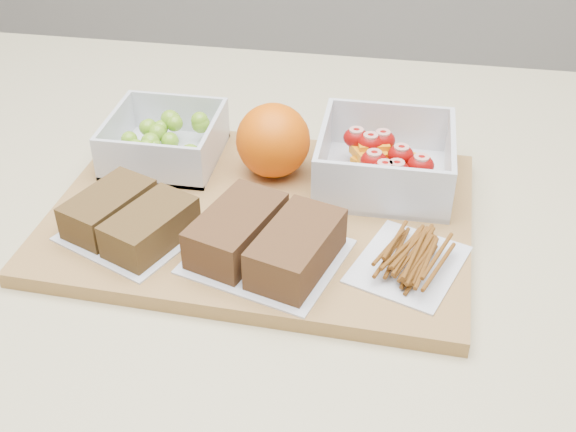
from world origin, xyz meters
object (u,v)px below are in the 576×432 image
Objects in this scene: pretzel_bag at (409,255)px; sandwich_bag_left at (130,219)px; sandwich_bag_center at (266,240)px; orange at (273,140)px; cutting_board at (262,215)px; fruit_container at (384,163)px; grape_container at (167,141)px.

sandwich_bag_left is at bearing 179.39° from pretzel_bag.
orange is at bearing 98.20° from sandwich_bag_center.
sandwich_bag_left is 0.92× the size of sandwich_bag_center.
pretzel_bag is at bearing -0.61° from sandwich_bag_left.
orange is 0.49× the size of sandwich_bag_center.
fruit_container reaches higher than cutting_board.
cutting_board is at bearing 156.61° from pretzel_bag.
fruit_container is 0.27m from sandwich_bag_left.
pretzel_bag is at bearing -21.18° from cutting_board.
sandwich_bag_center reaches higher than pretzel_bag.
sandwich_bag_left is at bearing -149.52° from cutting_board.
orange reaches higher than cutting_board.
cutting_board is 0.13m from sandwich_bag_left.
grape_container is 0.31m from pretzel_bag.
pretzel_bag is (0.13, 0.01, -0.01)m from sandwich_bag_center.
cutting_board is at bearing -33.22° from grape_container.
sandwich_bag_center is (-0.10, -0.15, -0.00)m from fruit_container.
grape_container is 0.80× the size of sandwich_bag_left.
grape_container is at bearing 93.17° from sandwich_bag_left.
cutting_board is 2.60× the size of sandwich_bag_center.
orange is (0.12, -0.01, 0.02)m from grape_container.
grape_container is at bearing 151.95° from pretzel_bag.
cutting_board is 3.02× the size of fruit_container.
fruit_container reaches higher than sandwich_bag_center.
fruit_container is 0.86× the size of sandwich_bag_center.
pretzel_bag is (0.15, -0.07, 0.02)m from cutting_board.
fruit_container is 0.14m from pretzel_bag.
orange is at bearing 92.87° from cutting_board.
sandwich_bag_left is 0.14m from sandwich_bag_center.
pretzel_bag is (0.15, -0.14, -0.03)m from orange.
orange is (-0.12, -0.00, 0.02)m from fruit_container.
sandwich_bag_left is at bearing -149.95° from fruit_container.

